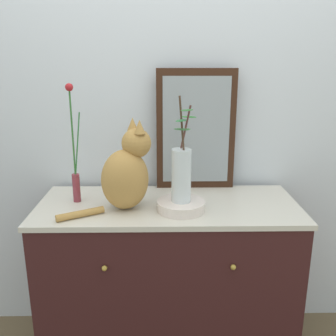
# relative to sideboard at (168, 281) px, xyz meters

# --- Properties ---
(wall_back) EXTENTS (4.40, 0.08, 2.60)m
(wall_back) POSITION_rel_sideboard_xyz_m (0.00, 0.34, 0.87)
(wall_back) COLOR silver
(wall_back) RESTS_ON ground_plane
(sideboard) EXTENTS (1.26, 0.55, 0.87)m
(sideboard) POSITION_rel_sideboard_xyz_m (0.00, 0.00, 0.00)
(sideboard) COLOR #351717
(sideboard) RESTS_ON ground_plane
(mirror_leaning) EXTENTS (0.42, 0.03, 0.63)m
(mirror_leaning) POSITION_rel_sideboard_xyz_m (0.15, 0.24, 0.75)
(mirror_leaning) COLOR #351D11
(mirror_leaning) RESTS_ON sideboard
(cat_sitting) EXTENTS (0.44, 0.31, 0.42)m
(cat_sitting) POSITION_rel_sideboard_xyz_m (-0.19, -0.05, 0.61)
(cat_sitting) COLOR #B08142
(cat_sitting) RESTS_ON sideboard
(vase_slim_green) EXTENTS (0.06, 0.04, 0.57)m
(vase_slim_green) POSITION_rel_sideboard_xyz_m (-0.45, 0.04, 0.62)
(vase_slim_green) COLOR maroon
(vase_slim_green) RESTS_ON sideboard
(bowl_porcelain) EXTENTS (0.22, 0.22, 0.05)m
(bowl_porcelain) POSITION_rel_sideboard_xyz_m (0.06, -0.09, 0.46)
(bowl_porcelain) COLOR silver
(bowl_porcelain) RESTS_ON sideboard
(vase_glass_clear) EXTENTS (0.12, 0.19, 0.48)m
(vase_glass_clear) POSITION_rel_sideboard_xyz_m (0.06, -0.09, 0.62)
(vase_glass_clear) COLOR silver
(vase_glass_clear) RESTS_ON bowl_porcelain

